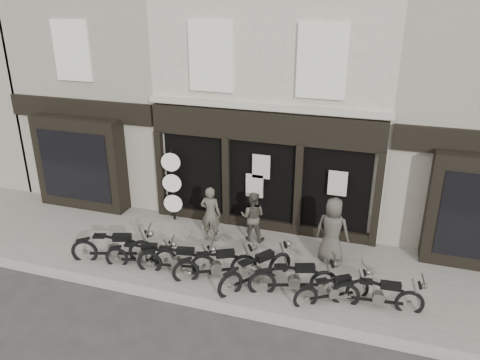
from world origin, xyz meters
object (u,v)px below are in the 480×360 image
(motorcycle_6, at_px, (333,292))
(motorcycle_2, at_px, (177,262))
(motorcycle_5, at_px, (294,281))
(motorcycle_3, at_px, (216,267))
(motorcycle_1, at_px, (142,257))
(man_centre, at_px, (253,216))
(man_right, at_px, (332,230))
(man_left, at_px, (211,214))
(motorcycle_0, at_px, (114,250))
(motorcycle_4, at_px, (257,272))
(motorcycle_7, at_px, (379,297))
(advert_sign_post, at_px, (173,189))

(motorcycle_6, bearing_deg, motorcycle_2, 148.41)
(motorcycle_5, bearing_deg, motorcycle_3, 160.83)
(motorcycle_1, height_order, man_centre, man_centre)
(motorcycle_1, xyz_separation_m, man_right, (4.90, 1.85, 0.69))
(motorcycle_1, relative_size, motorcycle_3, 0.96)
(motorcycle_1, relative_size, man_left, 1.15)
(motorcycle_0, height_order, motorcycle_4, motorcycle_0)
(motorcycle_7, relative_size, advert_sign_post, 0.85)
(man_left, bearing_deg, motorcycle_6, 152.69)
(motorcycle_0, relative_size, man_left, 1.32)
(motorcycle_0, relative_size, motorcycle_2, 1.05)
(motorcycle_3, distance_m, motorcycle_5, 2.09)
(motorcycle_3, relative_size, motorcycle_7, 0.96)
(motorcycle_4, bearing_deg, motorcycle_0, 128.89)
(motorcycle_0, height_order, motorcycle_2, motorcycle_0)
(motorcycle_5, distance_m, man_left, 3.54)
(motorcycle_5, relative_size, motorcycle_6, 1.23)
(motorcycle_0, bearing_deg, man_centre, 16.91)
(motorcycle_4, distance_m, motorcycle_7, 3.05)
(motorcycle_6, height_order, advert_sign_post, advert_sign_post)
(motorcycle_2, xyz_separation_m, man_centre, (1.41, 2.32, 0.48))
(motorcycle_1, relative_size, motorcycle_5, 0.90)
(motorcycle_2, relative_size, man_centre, 1.39)
(motorcycle_2, bearing_deg, man_right, 14.51)
(motorcycle_1, height_order, motorcycle_4, motorcycle_4)
(motorcycle_7, distance_m, man_left, 5.37)
(motorcycle_4, relative_size, man_centre, 1.29)
(motorcycle_2, height_order, man_left, man_left)
(motorcycle_6, height_order, motorcycle_7, motorcycle_7)
(motorcycle_5, relative_size, man_left, 1.27)
(motorcycle_5, xyz_separation_m, man_right, (0.67, 1.77, 0.64))
(man_left, relative_size, advert_sign_post, 0.68)
(motorcycle_0, height_order, man_centre, man_centre)
(motorcycle_3, height_order, motorcycle_4, motorcycle_4)
(motorcycle_5, bearing_deg, man_centre, 109.21)
(motorcycle_4, relative_size, motorcycle_7, 0.93)
(man_centre, bearing_deg, motorcycle_0, 30.67)
(motorcycle_6, bearing_deg, motorcycle_0, 148.45)
(man_right, bearing_deg, man_left, 5.58)
(motorcycle_6, distance_m, advert_sign_post, 6.30)
(motorcycle_1, bearing_deg, motorcycle_7, -13.68)
(motorcycle_4, distance_m, man_centre, 2.34)
(motorcycle_1, height_order, advert_sign_post, advert_sign_post)
(motorcycle_6, xyz_separation_m, man_left, (-3.93, 1.94, 0.61))
(man_left, bearing_deg, man_right, 177.48)
(man_right, distance_m, advert_sign_post, 5.36)
(motorcycle_1, distance_m, motorcycle_2, 1.06)
(motorcycle_2, xyz_separation_m, man_right, (3.84, 1.85, 0.65))
(motorcycle_2, height_order, motorcycle_3, motorcycle_3)
(motorcycle_5, relative_size, man_centre, 1.41)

